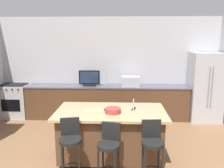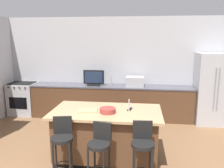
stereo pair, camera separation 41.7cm
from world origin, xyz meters
The scene contains 16 objects.
wall_back centered at (0.00, 4.38, 1.39)m, with size 6.60×0.12×2.78m, color #BCBCC1.
counter_back centered at (-0.03, 4.00, 0.46)m, with size 4.42×0.62×0.92m.
kitchen_island centered at (0.17, 1.75, 0.48)m, with size 1.94×1.07×0.93m.
refrigerator centered at (2.59, 3.94, 0.92)m, with size 0.80×0.77×1.83m.
range_oven centered at (-2.62, 4.00, 0.47)m, with size 0.74×0.63×0.94m.
microwave centered at (0.62, 4.00, 1.05)m, with size 0.48×0.36×0.26m, color #B7BABF.
tv_monitor centered at (-0.50, 3.95, 1.11)m, with size 0.56×0.16×0.42m.
sink_faucet_back centered at (-0.04, 4.10, 1.04)m, with size 0.02×0.02×0.24m, color #B2B2B7.
sink_faucet_island centered at (0.57, 1.75, 1.04)m, with size 0.02×0.02×0.22m, color #B2B2B7.
bar_stool_left centered at (-0.41, 1.03, 0.61)m, with size 0.35×0.36×1.00m.
bar_stool_center centered at (0.18, 1.00, 0.56)m, with size 0.35×0.36×0.95m.
bar_stool_right centered at (0.82, 1.00, 0.60)m, with size 0.34×0.35×1.00m.
fruit_bowl centered at (0.21, 1.62, 0.97)m, with size 0.27×0.27×0.09m, color #993833.
cell_phone centered at (0.09, 1.80, 0.93)m, with size 0.07×0.15×0.01m, color black.
tv_remote centered at (0.58, 1.85, 0.94)m, with size 0.04×0.17×0.02m, color black.
cutting_board centered at (-0.15, 1.70, 0.94)m, with size 0.33×0.27×0.02m, color tan.
Camera 2 is at (0.76, -2.15, 2.20)m, focal length 37.07 mm.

